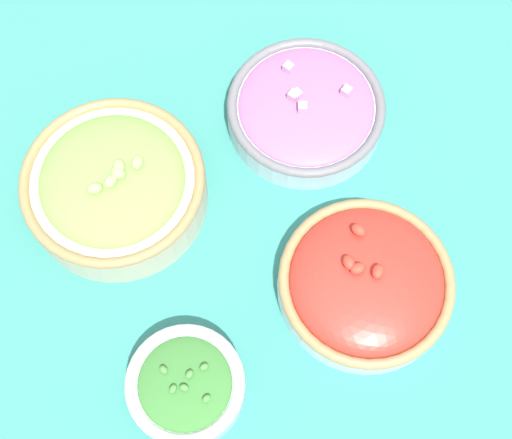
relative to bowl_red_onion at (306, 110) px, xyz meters
The scene contains 5 objects.
ground_plane 0.16m from the bowl_red_onion, 36.58° to the left, with size 3.00×3.00×0.00m, color #337F75.
bowl_red_onion is the anchor object (origin of this frame).
bowl_lettuce 0.24m from the bowl_red_onion, ahead, with size 0.21×0.21×0.08m.
bowl_broccoli 0.35m from the bowl_red_onion, 37.11° to the left, with size 0.12×0.12×0.06m.
bowl_cherry_tomatoes 0.22m from the bowl_red_onion, 74.73° to the left, with size 0.19×0.19×0.06m.
Camera 1 is at (0.15, 0.25, 0.77)m, focal length 50.00 mm.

